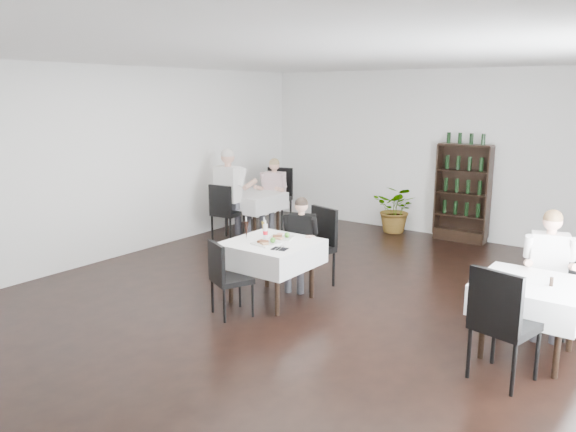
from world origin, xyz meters
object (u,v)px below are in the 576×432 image
Objects in this scene: wine_shelf at (462,194)px; potted_tree at (396,209)px; main_table at (271,253)px; diner_main at (300,236)px.

wine_shelf is 1.94× the size of potted_tree.
main_table is 0.62m from diner_main.
diner_main reaches higher than potted_tree.
wine_shelf is at bearing 5.49° from potted_tree.
diner_main is at bearing -103.56° from wine_shelf.
wine_shelf is 1.26m from potted_tree.
potted_tree is 3.61m from diner_main.
diner_main is at bearing 89.37° from main_table.
potted_tree is (-0.29, 4.20, -0.17)m from main_table.
wine_shelf is 3.81m from diner_main.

